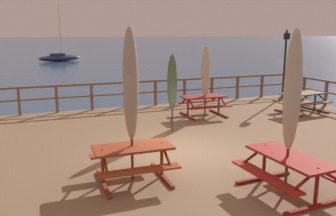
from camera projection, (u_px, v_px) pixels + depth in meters
name	position (u px, v px, depth m)	size (l,w,h in m)	color
ground_plane	(180.00, 183.00, 9.52)	(600.00, 600.00, 0.00)	navy
wooden_deck	(180.00, 168.00, 9.42)	(16.66, 12.40, 0.90)	#846647
railing_waterside_far	(125.00, 90.00, 14.71)	(16.46, 0.10, 1.09)	brown
picnic_table_front_left	(133.00, 156.00, 7.41)	(1.66, 1.42, 0.78)	#993819
picnic_table_back_right	(204.00, 101.00, 13.27)	(1.67, 1.43, 0.78)	maroon
picnic_table_front_right	(289.00, 166.00, 6.85)	(1.50, 1.86, 0.78)	maroon
picnic_table_back_left	(302.00, 98.00, 13.87)	(1.92, 1.57, 0.78)	brown
patio_umbrella_tall_front	(131.00, 85.00, 7.13)	(0.32, 0.32, 3.22)	#4C3828
patio_umbrella_tall_mid_left	(206.00, 72.00, 12.97)	(0.32, 0.32, 2.61)	#4C3828
patio_umbrella_tall_back_left	(172.00, 83.00, 10.98)	(0.32, 0.32, 2.45)	#4C3828
patio_umbrella_tall_back_right	(292.00, 92.00, 6.51)	(0.32, 0.32, 3.18)	#4C3828
lamp_post_hooked	(285.00, 54.00, 16.37)	(0.48, 0.58, 3.20)	black
sailboat_distant	(60.00, 58.00, 49.20)	(6.22, 3.51, 7.72)	navy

